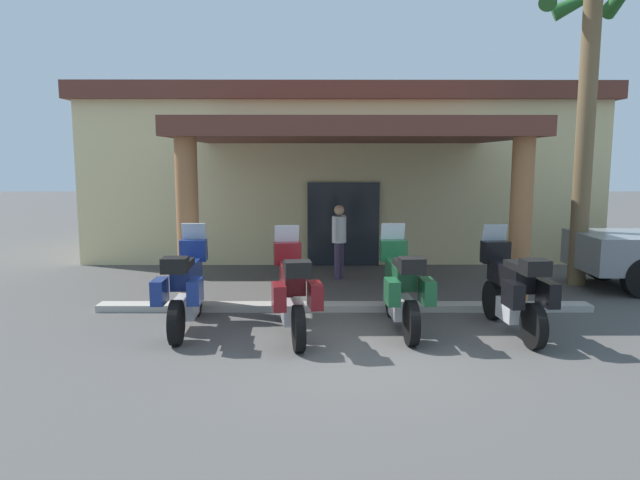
{
  "coord_description": "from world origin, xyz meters",
  "views": [
    {
      "loc": [
        -0.59,
        -8.17,
        2.69
      ],
      "look_at": [
        -0.63,
        2.49,
        1.2
      ],
      "focal_mm": 32.81,
      "sensor_mm": 36.0,
      "label": 1
    }
  ],
  "objects": [
    {
      "name": "ground_plane",
      "position": [
        0.0,
        0.0,
        0.0
      ],
      "size": [
        80.0,
        80.0,
        0.0
      ],
      "primitive_type": "plane",
      "color": "#514F4C"
    },
    {
      "name": "motel_building",
      "position": [
        -0.02,
        9.14,
        2.33
      ],
      "size": [
        13.81,
        10.61,
        4.57
      ],
      "rotation": [
        0.0,
        0.0,
        0.01
      ],
      "color": "beige",
      "rests_on": "ground_plane"
    },
    {
      "name": "motorcycle_blue",
      "position": [
        -2.7,
        0.8,
        0.7
      ],
      "size": [
        0.71,
        2.21,
        1.61
      ],
      "rotation": [
        0.0,
        0.0,
        1.6
      ],
      "color": "black",
      "rests_on": "ground_plane"
    },
    {
      "name": "motorcycle_maroon",
      "position": [
        -1.0,
        0.5,
        0.7
      ],
      "size": [
        0.83,
        2.21,
        1.61
      ],
      "rotation": [
        0.0,
        0.0,
        1.72
      ],
      "color": "black",
      "rests_on": "ground_plane"
    },
    {
      "name": "motorcycle_green",
      "position": [
        0.69,
        0.78,
        0.7
      ],
      "size": [
        0.72,
        2.21,
        1.61
      ],
      "rotation": [
        0.0,
        0.0,
        1.63
      ],
      "color": "black",
      "rests_on": "ground_plane"
    },
    {
      "name": "motorcycle_black",
      "position": [
        2.39,
        0.62,
        0.7
      ],
      "size": [
        0.73,
        2.21,
        1.61
      ],
      "rotation": [
        0.0,
        0.0,
        1.65
      ],
      "color": "black",
      "rests_on": "ground_plane"
    },
    {
      "name": "pedestrian",
      "position": [
        -0.16,
        4.77,
        0.96
      ],
      "size": [
        0.32,
        0.48,
        1.67
      ],
      "rotation": [
        0.0,
        0.0,
        2.68
      ],
      "color": "#3F334C",
      "rests_on": "ground_plane"
    },
    {
      "name": "palm_tree_near_portico",
      "position": [
        4.91,
        4.18,
        4.72
      ],
      "size": [
        2.26,
        2.28,
        6.83
      ],
      "color": "brown",
      "rests_on": "ground_plane"
    },
    {
      "name": "curb_strip",
      "position": [
        -0.15,
        2.01,
        0.06
      ],
      "size": [
        8.78,
        0.36,
        0.12
      ],
      "primitive_type": "cube",
      "color": "#ADA89E",
      "rests_on": "ground_plane"
    }
  ]
}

